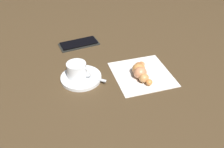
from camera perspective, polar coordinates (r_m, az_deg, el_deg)
The scene contains 8 objects.
ground_plane at distance 0.77m, azimuth -0.46°, elevation -1.41°, with size 1.80×1.80×0.00m, color #47341F.
saucer at distance 0.78m, azimuth -7.27°, elevation -0.86°, with size 0.13×0.13×0.01m, color white.
espresso_cup at distance 0.76m, azimuth -8.20°, elevation 0.94°, with size 0.08×0.06×0.05m.
teaspoon at distance 0.78m, azimuth -7.08°, elevation -0.30°, with size 0.12×0.07×0.01m.
sugar_packet at distance 0.79m, azimuth -5.59°, elevation 0.89°, with size 0.06×0.02×0.01m, color white.
napkin at distance 0.80m, azimuth 7.07°, elevation 0.01°, with size 0.18×0.19×0.00m, color silver.
croissant at distance 0.78m, azimuth 6.70°, elevation 0.61°, with size 0.06×0.13×0.04m.
cell_phone at distance 0.97m, azimuth -7.76°, elevation 7.09°, with size 0.17×0.12×0.01m.
Camera 1 is at (0.05, 0.61, 0.48)m, focal length 38.92 mm.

